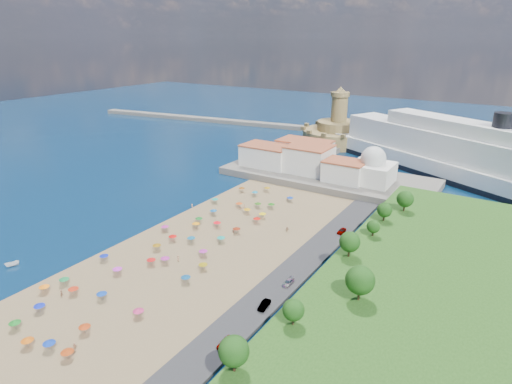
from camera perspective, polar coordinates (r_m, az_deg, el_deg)
The scene contains 12 objects.
ground at distance 134.66m, azimuth -7.20°, elevation -5.98°, with size 700.00×700.00×0.00m, color #071938.
terrace at distance 187.83m, azimuth 9.45°, elevation 2.04°, with size 90.00×36.00×3.00m, color #59544C.
jetty at distance 227.17m, azimuth 7.89°, elevation 5.20°, with size 18.00×70.00×2.40m, color #59544C.
breakwater at distance 314.63m, azimuth -5.08°, elevation 9.48°, with size 200.00×7.00×2.60m, color #59544C.
waterfront_buildings at distance 191.74m, azimuth 6.05°, elevation 4.57°, with size 57.00×29.00×11.00m.
domed_building at distance 177.43m, azimuth 15.26°, elevation 3.05°, with size 16.00×16.00×15.00m.
fortress at distance 252.82m, azimuth 10.85°, elevation 7.83°, with size 40.00×40.00×32.40m.
cruise_ship at distance 205.81m, azimuth 24.77°, elevation 4.28°, with size 136.75×83.29×31.15m.
beach_parasols at distance 125.95m, azimuth -11.00°, elevation -7.05°, with size 30.20×112.62×2.20m.
beachgoers at distance 130.70m, azimuth -6.95°, elevation -6.27°, with size 39.90×94.96×1.86m.
parked_cars at distance 108.23m, azimuth 4.18°, elevation -12.00°, with size 2.00×65.81×1.45m.
hillside_trees at distance 101.47m, azimuth 11.57°, elevation -9.09°, with size 17.39×105.17×7.96m.
Camera 1 is at (78.55, -92.23, 58.79)m, focal length 30.00 mm.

